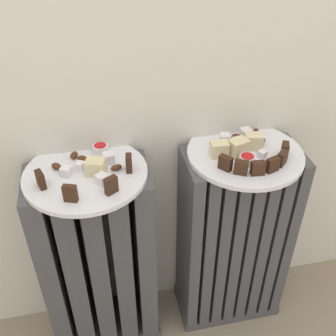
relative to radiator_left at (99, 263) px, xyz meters
name	(u,v)px	position (x,y,z in m)	size (l,w,h in m)	color
radiator_left	(99,263)	(0.00, 0.00, 0.00)	(0.32, 0.17, 0.62)	#47474C
radiator_right	(233,241)	(0.40, 0.00, 0.00)	(0.32, 0.17, 0.62)	#47474C
plate_left	(86,174)	(0.00, 0.00, 0.32)	(0.30, 0.30, 0.01)	white
plate_right	(245,154)	(0.40, 0.00, 0.32)	(0.30, 0.30, 0.01)	white
dark_cake_slice_left_0	(41,180)	(-0.10, -0.04, 0.34)	(0.03, 0.01, 0.04)	#382114
dark_cake_slice_left_1	(70,193)	(-0.03, -0.10, 0.34)	(0.03, 0.01, 0.04)	#382114
dark_cake_slice_left_2	(111,185)	(0.05, -0.09, 0.34)	(0.03, 0.01, 0.04)	#382114
dark_cake_slice_left_3	(129,163)	(0.10, -0.02, 0.34)	(0.03, 0.01, 0.04)	#382114
marble_cake_slice_left_0	(96,167)	(0.03, -0.01, 0.34)	(0.04, 0.04, 0.04)	beige
turkish_delight_left_0	(108,158)	(0.06, 0.03, 0.34)	(0.03, 0.03, 0.03)	white
turkish_delight_left_1	(80,166)	(-0.01, 0.01, 0.33)	(0.02, 0.02, 0.02)	white
turkish_delight_left_2	(66,171)	(-0.04, 0.00, 0.34)	(0.02, 0.02, 0.02)	white
turkish_delight_left_3	(102,179)	(0.04, -0.05, 0.34)	(0.02, 0.02, 0.02)	white
medjool_date_left_0	(82,159)	(0.00, 0.04, 0.33)	(0.02, 0.02, 0.02)	#4C2814
medjool_date_left_1	(56,166)	(-0.07, 0.03, 0.33)	(0.03, 0.02, 0.02)	#4C2814
medjool_date_left_2	(116,167)	(0.07, -0.01, 0.33)	(0.03, 0.02, 0.01)	#4C2814
medjool_date_left_3	(74,155)	(-0.02, 0.07, 0.33)	(0.02, 0.02, 0.02)	#4C2814
jam_bowl_left	(100,149)	(0.04, 0.07, 0.34)	(0.04, 0.04, 0.03)	white
dark_cake_slice_right_0	(225,163)	(0.33, -0.06, 0.34)	(0.03, 0.02, 0.04)	#382114
dark_cake_slice_right_1	(241,167)	(0.36, -0.08, 0.34)	(0.03, 0.02, 0.04)	#382114
dark_cake_slice_right_2	(258,168)	(0.39, -0.09, 0.34)	(0.03, 0.02, 0.04)	#382114
dark_cake_slice_right_3	(273,165)	(0.43, -0.09, 0.34)	(0.03, 0.02, 0.04)	#382114
dark_cake_slice_right_4	(282,158)	(0.47, -0.07, 0.34)	(0.03, 0.02, 0.04)	#382114
dark_cake_slice_right_5	(285,150)	(0.49, -0.04, 0.34)	(0.03, 0.02, 0.04)	#382114
marble_cake_slice_right_0	(238,147)	(0.38, -0.01, 0.35)	(0.05, 0.03, 0.04)	beige
marble_cake_slice_right_1	(254,141)	(0.43, 0.01, 0.34)	(0.05, 0.03, 0.04)	beige
marble_cake_slice_right_2	(219,149)	(0.33, 0.00, 0.34)	(0.04, 0.03, 0.04)	beige
turkish_delight_right_0	(237,141)	(0.39, 0.04, 0.33)	(0.02, 0.02, 0.02)	white
turkish_delight_right_1	(225,138)	(0.36, 0.05, 0.34)	(0.02, 0.02, 0.02)	white
turkish_delight_right_2	(262,154)	(0.43, -0.03, 0.33)	(0.02, 0.02, 0.02)	white
turkish_delight_right_3	(246,133)	(0.43, 0.07, 0.34)	(0.03, 0.03, 0.03)	white
medjool_date_right_0	(261,139)	(0.46, 0.03, 0.33)	(0.02, 0.02, 0.02)	#4C2814
medjool_date_right_1	(256,132)	(0.46, 0.07, 0.33)	(0.02, 0.01, 0.02)	#4C2814
medjool_date_right_2	(236,137)	(0.40, 0.06, 0.33)	(0.03, 0.02, 0.02)	#4C2814
jam_bowl_right	(247,159)	(0.39, -0.05, 0.34)	(0.04, 0.04, 0.02)	white
fork	(228,151)	(0.36, 0.01, 0.33)	(0.03, 0.09, 0.00)	#B7B7BC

